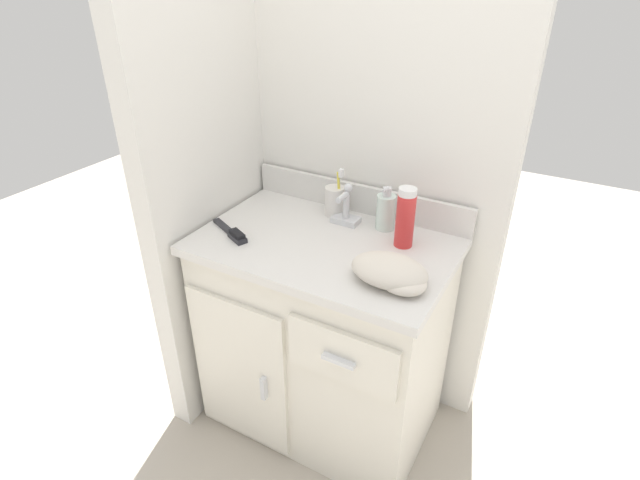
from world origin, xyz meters
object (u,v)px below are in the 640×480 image
toothbrush_cup (335,201)px  soap_dispenser (386,211)px  hairbrush (233,233)px  shaving_cream_can (405,218)px  hand_towel (392,273)px

toothbrush_cup → soap_dispenser: size_ratio=1.15×
soap_dispenser → hairbrush: 0.50m
shaving_cream_can → hairbrush: bearing=-156.7°
soap_dispenser → hand_towel: size_ratio=0.68×
soap_dispenser → hand_towel: 0.32m
hairbrush → toothbrush_cup: bearing=79.1°
toothbrush_cup → shaving_cream_can: shaving_cream_can is taller
toothbrush_cup → hairbrush: bearing=-125.9°
shaving_cream_can → hand_towel: bearing=-77.0°
soap_dispenser → shaving_cream_can: 0.12m
hand_towel → toothbrush_cup: bearing=138.6°
toothbrush_cup → hairbrush: 0.37m
toothbrush_cup → soap_dispenser: toothbrush_cup is taller
toothbrush_cup → hairbrush: (-0.21, -0.29, -0.04)m
shaving_cream_can → soap_dispenser: bearing=141.3°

